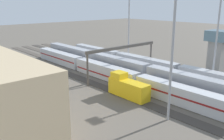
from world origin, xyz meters
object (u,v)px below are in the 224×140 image
object	(u,v)px
train_on_track_3	(138,82)
light_mast_0	(218,23)
light_mast_2	(129,14)
light_mast_3	(175,4)
control_tower	(217,48)
train_on_track_4	(128,88)
signal_gantry	(123,51)
train_on_track_2	(116,66)
train_on_track_0	(145,64)

from	to	relation	value
train_on_track_3	light_mast_0	bearing A→B (deg)	-119.33
light_mast_2	light_mast_3	world-z (taller)	light_mast_3
train_on_track_3	control_tower	world-z (taller)	control_tower
train_on_track_4	light_mast_2	distance (m)	34.54
train_on_track_3	control_tower	xyz separation A→B (m)	(-5.09, -28.23, 5.33)
train_on_track_3	signal_gantry	distance (m)	12.76
light_mast_3	signal_gantry	xyz separation A→B (m)	(24.28, -12.53, -12.43)
train_on_track_2	signal_gantry	size ratio (longest dim) A/B	2.86
light_mast_0	light_mast_3	distance (m)	25.42
train_on_track_2	signal_gantry	world-z (taller)	signal_gantry
signal_gantry	train_on_track_0	bearing A→B (deg)	-87.57
train_on_track_0	train_on_track_3	bearing A→B (deg)	125.87
train_on_track_0	signal_gantry	world-z (taller)	signal_gantry
light_mast_2	signal_gantry	xyz separation A→B (m)	(-10.11, 12.55, -9.06)
train_on_track_2	signal_gantry	distance (m)	5.62
light_mast_0	train_on_track_4	bearing A→B (deg)	69.53
control_tower	train_on_track_0	bearing A→B (deg)	39.69
train_on_track_4	control_tower	distance (m)	33.83
train_on_track_4	train_on_track_0	size ratio (longest dim) A/B	0.14
light_mast_2	light_mast_3	xyz separation A→B (m)	(-34.39, 25.08, 3.36)
train_on_track_2	light_mast_0	world-z (taller)	light_mast_0
train_on_track_0	light_mast_3	world-z (taller)	light_mast_3
light_mast_0	control_tower	world-z (taller)	light_mast_0
train_on_track_4	light_mast_2	world-z (taller)	light_mast_2
train_on_track_4	signal_gantry	world-z (taller)	signal_gantry
train_on_track_0	train_on_track_3	distance (m)	18.51
light_mast_0	light_mast_2	world-z (taller)	light_mast_2
train_on_track_3	light_mast_0	xyz separation A→B (m)	(-9.62, -17.12, 13.28)
train_on_track_4	light_mast_0	size ratio (longest dim) A/B	0.43
train_on_track_4	light_mast_0	distance (m)	27.02
signal_gantry	control_tower	size ratio (longest dim) A/B	2.00
train_on_track_4	light_mast_3	bearing A→B (deg)	168.57
train_on_track_4	light_mast_3	xyz separation A→B (m)	(-12.50, 2.53, 17.69)
control_tower	light_mast_3	bearing A→B (deg)	103.78
control_tower	signal_gantry	bearing A→B (deg)	56.26
train_on_track_3	light_mast_3	size ratio (longest dim) A/B	3.00
light_mast_0	light_mast_2	bearing A→B (deg)	-0.82
train_on_track_0	signal_gantry	distance (m)	11.38
train_on_track_4	light_mast_3	size ratio (longest dim) A/B	0.31
train_on_track_2	train_on_track_3	distance (m)	14.22
train_on_track_2	train_on_track_3	xyz separation A→B (m)	(-13.30, 5.00, -0.59)
train_on_track_2	light_mast_0	size ratio (longest dim) A/B	3.04
light_mast_2	control_tower	xyz separation A→B (m)	(-25.62, -10.67, -9.14)
train_on_track_4	train_on_track_2	size ratio (longest dim) A/B	0.14
train_on_track_0	signal_gantry	size ratio (longest dim) A/B	2.86
train_on_track_0	light_mast_0	xyz separation A→B (m)	(-20.46, -2.12, 13.28)
light_mast_0	train_on_track_0	bearing A→B (deg)	5.91
train_on_track_4	control_tower	size ratio (longest dim) A/B	0.80
light_mast_3	train_on_track_0	bearing A→B (deg)	-42.36
light_mast_0	signal_gantry	world-z (taller)	light_mast_0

